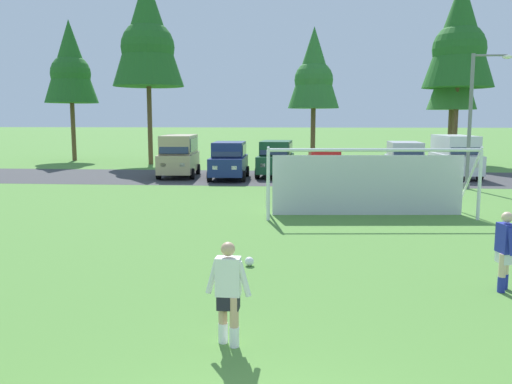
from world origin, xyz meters
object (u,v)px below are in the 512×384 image
at_px(player_midfield_center, 505,251).
at_px(parked_car_slot_center, 324,165).
at_px(parked_car_slot_far_left, 179,155).
at_px(parked_car_slot_center_right, 405,160).
at_px(soccer_goal, 369,181).
at_px(street_lamp, 474,120).
at_px(parked_car_slot_center_left, 276,158).
at_px(soccer_ball, 249,261).
at_px(parked_car_slot_left, 229,160).
at_px(parked_car_slot_right, 455,155).
at_px(player_defender_far, 228,294).

xyz_separation_m(player_midfield_center, parked_car_slot_center, (-2.78, 19.66, 0.05)).
bearing_deg(parked_car_slot_far_left, parked_car_slot_center_right, -0.68).
xyz_separation_m(soccer_goal, street_lamp, (6.08, 8.02, 2.17)).
bearing_deg(parked_car_slot_center_left, soccer_goal, -73.23).
distance_m(player_midfield_center, parked_car_slot_far_left, 23.79).
distance_m(soccer_ball, parked_car_slot_far_left, 20.41).
xyz_separation_m(parked_car_slot_center_left, street_lamp, (10.03, -5.11, 2.35)).
bearing_deg(soccer_goal, parked_car_slot_left, 120.07).
height_order(soccer_goal, parked_car_slot_left, soccer_goal).
relative_size(parked_car_slot_left, street_lamp, 0.70).
xyz_separation_m(soccer_ball, parked_car_slot_center_left, (-0.28, 20.05, 1.00)).
height_order(player_midfield_center, parked_car_slot_center_left, parked_car_slot_center_left).
distance_m(soccer_ball, parked_car_slot_center, 18.47).
bearing_deg(parked_car_slot_far_left, soccer_goal, -51.78).
bearing_deg(parked_car_slot_left, parked_car_slot_center, -0.97).
bearing_deg(soccer_ball, player_midfield_center, -14.52).
bearing_deg(parked_car_slot_center, soccer_ball, -98.04).
distance_m(soccer_goal, street_lamp, 10.30).
xyz_separation_m(soccer_goal, parked_car_slot_right, (6.76, 13.36, 0.05)).
relative_size(parked_car_slot_far_left, parked_car_slot_right, 1.02).
bearing_deg(player_defender_far, parked_car_slot_center_right, 73.12).
relative_size(parked_car_slot_center, parked_car_slot_right, 0.89).
distance_m(parked_car_slot_left, parked_car_slot_center, 5.54).
bearing_deg(parked_car_slot_right, parked_car_slot_center, -165.68).
relative_size(parked_car_slot_center_left, street_lamp, 0.71).
xyz_separation_m(parked_car_slot_right, street_lamp, (-0.69, -5.34, 2.12)).
bearing_deg(soccer_ball, parked_car_slot_center, 81.96).
height_order(parked_car_slot_center, street_lamp, street_lamp).
relative_size(player_midfield_center, street_lamp, 0.25).
xyz_separation_m(parked_car_slot_center_left, parked_car_slot_right, (10.72, 0.23, 0.23)).
bearing_deg(player_defender_far, parked_car_slot_far_left, 104.72).
distance_m(parked_car_slot_center, street_lamp, 8.32).
height_order(soccer_goal, street_lamp, street_lamp).
height_order(soccer_ball, parked_car_slot_center_right, parked_car_slot_center_right).
relative_size(parked_car_slot_center_right, street_lamp, 0.70).
distance_m(parked_car_slot_far_left, parked_car_slot_left, 3.39).
height_order(parked_car_slot_center, parked_car_slot_right, parked_car_slot_right).
bearing_deg(street_lamp, parked_car_slot_center, 155.08).
xyz_separation_m(player_defender_far, parked_car_slot_left, (-3.06, 22.83, 0.29)).
height_order(player_defender_far, parked_car_slot_center_right, parked_car_slot_center_right).
bearing_deg(parked_car_slot_far_left, soccer_ball, -72.38).
bearing_deg(player_defender_far, parked_car_slot_right, 67.33).
xyz_separation_m(player_midfield_center, player_defender_far, (-5.26, -3.07, 0.00)).
relative_size(parked_car_slot_right, street_lamp, 0.73).
distance_m(parked_car_slot_center, parked_car_slot_center_right, 4.83).
bearing_deg(parked_car_slot_center, parked_car_slot_right, 14.32).
xyz_separation_m(player_defender_far, street_lamp, (9.64, 19.40, 2.64)).
distance_m(player_defender_far, parked_car_slot_center_left, 24.52).
distance_m(parked_car_slot_far_left, parked_car_slot_center_right, 13.47).
height_order(player_defender_far, parked_car_slot_right, parked_car_slot_right).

